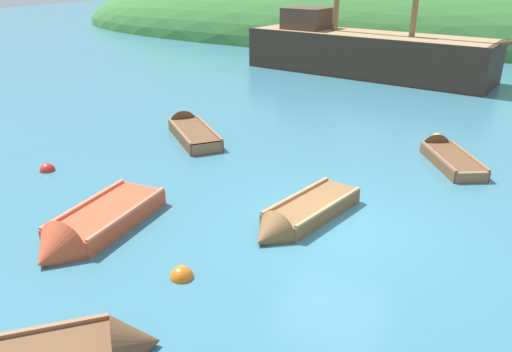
# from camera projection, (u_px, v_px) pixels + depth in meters

# --- Properties ---
(ground_plane) EXTENTS (120.00, 120.00, 0.00)m
(ground_plane) POSITION_uv_depth(u_px,v_px,m) (337.00, 225.00, 10.65)
(ground_plane) COLOR teal
(shore_hill) EXTENTS (52.99, 21.86, 10.66)m
(shore_hill) POSITION_uv_depth(u_px,v_px,m) (343.00, 33.00, 41.58)
(shore_hill) COLOR #387033
(shore_hill) RESTS_ON ground
(sailing_ship) EXTENTS (15.36, 5.43, 12.63)m
(sailing_ship) POSITION_uv_depth(u_px,v_px,m) (363.00, 58.00, 25.43)
(sailing_ship) COLOR #38281E
(sailing_ship) RESTS_ON ground
(rowboat_far) EXTENTS (2.31, 3.08, 0.92)m
(rowboat_far) POSITION_uv_depth(u_px,v_px,m) (445.00, 157.00, 14.23)
(rowboat_far) COLOR brown
(rowboat_far) RESTS_ON ground
(rowboat_near_dock) EXTENTS (1.74, 3.33, 0.93)m
(rowboat_near_dock) POSITION_uv_depth(u_px,v_px,m) (299.00, 218.00, 10.75)
(rowboat_near_dock) COLOR brown
(rowboat_near_dock) RESTS_ON ground
(rowboat_outer_right) EXTENTS (3.34, 3.11, 1.01)m
(rowboat_outer_right) POSITION_uv_depth(u_px,v_px,m) (190.00, 132.00, 16.33)
(rowboat_outer_right) COLOR brown
(rowboat_outer_right) RESTS_ON ground
(rowboat_portside) EXTENTS (1.39, 3.40, 1.19)m
(rowboat_portside) POSITION_uv_depth(u_px,v_px,m) (90.00, 230.00, 10.22)
(rowboat_portside) COLOR #C64C2D
(rowboat_portside) RESTS_ON ground
(buoy_orange) EXTENTS (0.43, 0.43, 0.43)m
(buoy_orange) POSITION_uv_depth(u_px,v_px,m) (182.00, 277.00, 8.87)
(buoy_orange) COLOR orange
(buoy_orange) RESTS_ON ground
(buoy_red) EXTENTS (0.42, 0.42, 0.42)m
(buoy_red) POSITION_uv_depth(u_px,v_px,m) (48.00, 171.00, 13.52)
(buoy_red) COLOR red
(buoy_red) RESTS_ON ground
(buoy_yellow) EXTENTS (0.32, 0.32, 0.32)m
(buoy_yellow) POSITION_uv_depth(u_px,v_px,m) (437.00, 138.00, 16.11)
(buoy_yellow) COLOR yellow
(buoy_yellow) RESTS_ON ground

